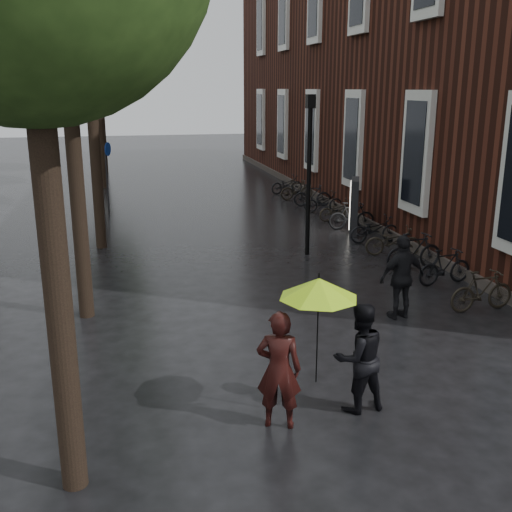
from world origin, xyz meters
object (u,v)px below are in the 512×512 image
object	(u,v)px
person_burgundy	(279,370)
pedestrian_walking	(402,277)
ad_lightbox	(354,206)
lamp_post	(309,160)
person_black	(359,357)
parked_bicycles	(353,218)

from	to	relation	value
person_burgundy	pedestrian_walking	xyz separation A→B (m)	(3.72, 3.61, 0.02)
ad_lightbox	lamp_post	size ratio (longest dim) A/B	0.40
person_black	lamp_post	bearing A→B (deg)	-110.26
person_burgundy	lamp_post	size ratio (longest dim) A/B	0.39
person_burgundy	pedestrian_walking	distance (m)	5.18
person_black	lamp_post	xyz separation A→B (m)	(1.98, 8.80, 1.97)
parked_bicycles	lamp_post	size ratio (longest dim) A/B	3.57
parked_bicycles	lamp_post	xyz separation A→B (m)	(-2.48, -2.59, 2.38)
person_burgundy	person_black	size ratio (longest dim) A/B	1.03
pedestrian_walking	parked_bicycles	distance (m)	8.24
person_black	pedestrian_walking	bearing A→B (deg)	-132.53
person_black	pedestrian_walking	world-z (taller)	pedestrian_walking
pedestrian_walking	ad_lightbox	distance (m)	7.98
person_burgundy	ad_lightbox	distance (m)	12.70
person_black	pedestrian_walking	xyz separation A→B (m)	(2.40, 3.43, 0.05)
pedestrian_walking	ad_lightbox	world-z (taller)	ad_lightbox
ad_lightbox	lamp_post	xyz separation A→B (m)	(-2.41, -2.36, 1.90)
parked_bicycles	lamp_post	bearing A→B (deg)	-133.86
pedestrian_walking	person_burgundy	bearing A→B (deg)	35.17
parked_bicycles	ad_lightbox	size ratio (longest dim) A/B	8.91
person_burgundy	ad_lightbox	xyz separation A→B (m)	(5.71, 11.34, 0.04)
person_burgundy	ad_lightbox	world-z (taller)	ad_lightbox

